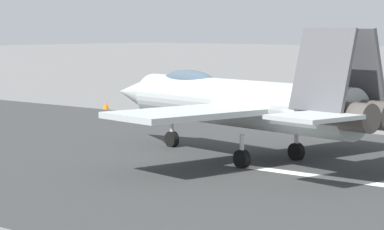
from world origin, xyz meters
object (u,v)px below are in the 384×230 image
at_px(fighter_jet, 239,102).
at_px(marker_cone_mid, 263,119).
at_px(crew_person, 220,106).
at_px(marker_cone_far, 106,106).

bearing_deg(fighter_jet, marker_cone_mid, -58.18).
bearing_deg(crew_person, marker_cone_far, 2.08).
xyz_separation_m(crew_person, marker_cone_mid, (-3.57, 0.36, -0.53)).
relative_size(fighter_jet, marker_cone_far, 31.43).
xyz_separation_m(fighter_jet, crew_person, (10.75, -11.93, -1.69)).
height_order(crew_person, marker_cone_mid, crew_person).
height_order(crew_person, marker_cone_far, crew_person).
height_order(fighter_jet, crew_person, fighter_jet).
distance_m(fighter_jet, marker_cone_far, 23.78).
relative_size(crew_person, marker_cone_far, 2.95).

